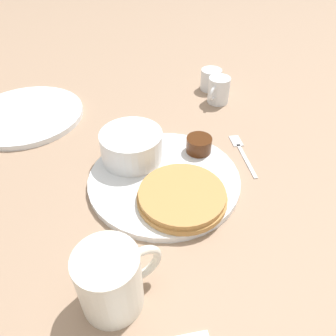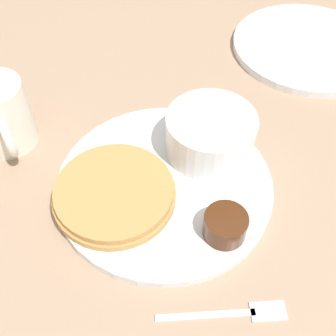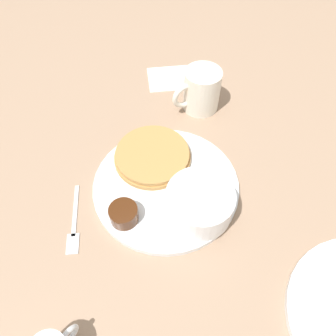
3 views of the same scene
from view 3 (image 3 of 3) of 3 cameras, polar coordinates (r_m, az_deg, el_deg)
name	(u,v)px [view 3 (image 3 of 3)]	position (r m, az deg, el deg)	size (l,w,h in m)	color
ground_plane	(166,187)	(0.60, -0.36, -3.40)	(4.00, 4.00, 0.00)	#9E7F66
plate	(166,186)	(0.59, -0.36, -3.08)	(0.26, 0.26, 0.01)	white
pancake_stack	(151,156)	(0.61, -2.99, 2.06)	(0.14, 0.14, 0.02)	#B78447
bowl	(200,203)	(0.54, 5.52, -6.01)	(0.11, 0.11, 0.05)	white
syrup_cup	(124,214)	(0.54, -7.71, -7.95)	(0.05, 0.05, 0.03)	#47230F
butter_ramekin	(202,220)	(0.53, 5.94, -8.98)	(0.04, 0.04, 0.04)	white
coffee_mug	(201,90)	(0.70, 5.73, 13.29)	(0.11, 0.08, 0.09)	silver
fork	(74,226)	(0.58, -16.06, -9.70)	(0.05, 0.13, 0.00)	silver
napkin	(173,78)	(0.80, 0.85, 15.44)	(0.14, 0.12, 0.00)	white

